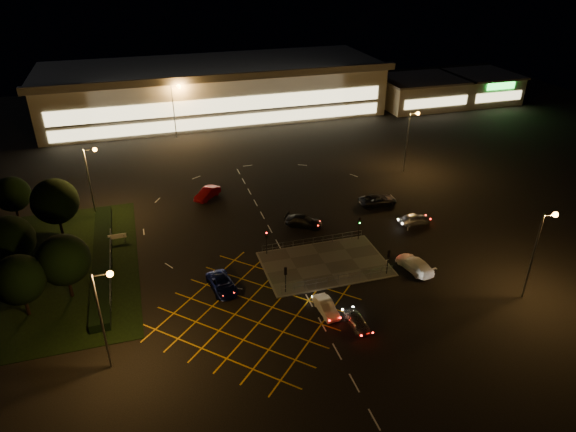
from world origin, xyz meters
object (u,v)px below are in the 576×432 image
object	(u,v)px
signal_se	(388,257)
car_near_silver	(357,321)
signal_nw	(266,238)
car_left_blue	(222,284)
car_approach_white	(415,264)
signal_ne	(359,224)
car_far_dkgrey	(303,221)
car_circ_red	(207,193)
car_right_silver	(414,219)
car_east_grey	(378,200)
car_queue_white	(326,307)
signal_sw	(285,275)

from	to	relation	value
signal_se	car_near_silver	bearing A→B (deg)	46.74
car_near_silver	signal_nw	bearing A→B (deg)	105.69
car_left_blue	car_approach_white	xyz separation A→B (m)	(21.92, -2.67, 0.05)
signal_ne	car_near_silver	xyz separation A→B (m)	(-6.83, -15.24, -1.73)
car_far_dkgrey	car_circ_red	world-z (taller)	car_circ_red
signal_se	car_right_silver	distance (m)	13.32
signal_ne	car_east_grey	world-z (taller)	signal_ne
signal_se	signal_ne	size ratio (longest dim) A/B	1.00
car_near_silver	car_queue_white	world-z (taller)	car_queue_white
car_near_silver	car_right_silver	xyz separation A→B (m)	(15.72, 17.03, 0.09)
signal_sw	car_far_dkgrey	bearing A→B (deg)	-115.75
signal_ne	car_circ_red	size ratio (longest dim) A/B	0.67
signal_nw	car_right_silver	size ratio (longest dim) A/B	0.73
signal_sw	car_circ_red	xyz separation A→B (m)	(-4.42, 25.55, -1.59)
signal_ne	signal_sw	bearing A→B (deg)	-146.35
signal_se	car_approach_white	xyz separation A→B (m)	(3.50, -0.04, -1.60)
car_queue_white	car_far_dkgrey	xyz separation A→B (m)	(3.47, 17.79, 0.06)
signal_nw	car_left_blue	world-z (taller)	signal_nw
car_east_grey	car_circ_red	bearing A→B (deg)	70.21
car_approach_white	car_east_grey	bearing A→B (deg)	-111.18
car_left_blue	car_approach_white	distance (m)	22.08
signal_ne	car_near_silver	distance (m)	16.79
car_far_dkgrey	car_right_silver	world-z (taller)	car_right_silver
car_queue_white	signal_sw	bearing A→B (deg)	120.83
signal_sw	signal_nw	bearing A→B (deg)	-90.00
car_circ_red	signal_sw	bearing A→B (deg)	-35.68
signal_nw	car_queue_white	world-z (taller)	signal_nw
car_near_silver	car_east_grey	xyz separation A→B (m)	(13.53, 23.58, 0.11)
signal_sw	car_circ_red	distance (m)	25.98
signal_sw	car_approach_white	size ratio (longest dim) A/B	0.60
car_circ_red	car_east_grey	xyz separation A→B (m)	(23.12, -9.23, -0.03)
car_queue_white	car_far_dkgrey	size ratio (longest dim) A/B	0.81
signal_ne	car_approach_white	world-z (taller)	signal_ne
signal_sw	car_far_dkgrey	world-z (taller)	signal_sw
signal_ne	car_far_dkgrey	size ratio (longest dim) A/B	0.63
car_near_silver	car_east_grey	bearing A→B (deg)	57.10
signal_sw	car_near_silver	xyz separation A→B (m)	(5.17, -7.26, -1.73)
car_queue_white	car_left_blue	size ratio (longest dim) A/B	0.78
signal_sw	car_approach_white	distance (m)	15.58
car_queue_white	car_right_silver	xyz separation A→B (m)	(17.88, 14.12, 0.06)
signal_se	car_far_dkgrey	distance (m)	14.63
signal_nw	car_approach_white	size ratio (longest dim) A/B	0.60
signal_sw	car_east_grey	size ratio (longest dim) A/B	0.58
car_far_dkgrey	car_east_grey	xyz separation A→B (m)	(12.22, 2.87, 0.03)
signal_ne	car_queue_white	distance (m)	15.35
signal_nw	car_left_blue	size ratio (longest dim) A/B	0.61
car_left_blue	car_approach_white	bearing A→B (deg)	-15.52
signal_se	car_far_dkgrey	bearing A→B (deg)	-67.71
car_near_silver	car_circ_red	bearing A→B (deg)	103.25
signal_nw	car_near_silver	size ratio (longest dim) A/B	0.84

